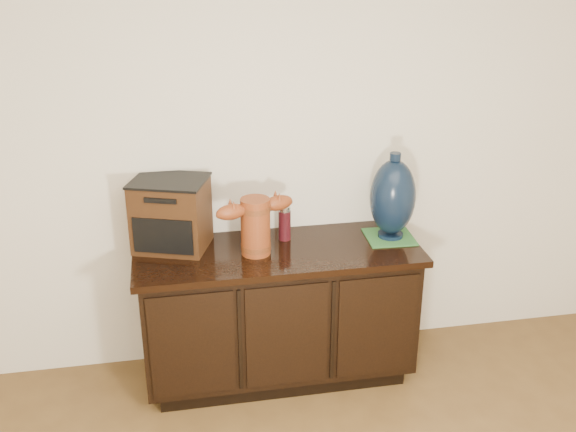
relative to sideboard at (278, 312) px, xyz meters
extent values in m
plane|color=silver|center=(0.00, 0.27, 0.91)|extent=(4.50, 0.00, 4.50)
cube|color=black|center=(0.00, 0.00, -0.35)|extent=(1.29, 0.45, 0.08)
cube|color=black|center=(0.00, 0.00, 0.01)|extent=(1.40, 0.50, 0.64)
cube|color=black|center=(0.00, 0.00, 0.35)|extent=(1.46, 0.56, 0.03)
cube|color=black|center=(-0.47, -0.25, 0.01)|extent=(0.41, 0.01, 0.56)
cube|color=black|center=(0.00, -0.25, 0.01)|extent=(0.41, 0.01, 0.56)
cube|color=black|center=(0.47, -0.25, 0.01)|extent=(0.41, 0.01, 0.56)
cylinder|color=brown|center=(-0.12, -0.02, 0.51)|extent=(0.18, 0.18, 0.29)
cylinder|color=#3E180B|center=(-0.12, -0.02, 0.41)|extent=(0.19, 0.19, 0.03)
cylinder|color=#3E180B|center=(-0.12, -0.02, 0.61)|extent=(0.19, 0.19, 0.03)
ellipsoid|color=brown|center=(-0.24, -0.06, 0.62)|extent=(0.17, 0.12, 0.08)
ellipsoid|color=brown|center=(0.01, 0.02, 0.62)|extent=(0.17, 0.12, 0.08)
cube|color=#361D0D|center=(-0.52, 0.14, 0.54)|extent=(0.43, 0.38, 0.35)
cube|color=black|center=(-0.57, 0.00, 0.49)|extent=(0.29, 0.11, 0.18)
cube|color=black|center=(-0.52, 0.14, 0.73)|extent=(0.44, 0.40, 0.01)
cube|color=#2F6930|center=(0.61, 0.04, 0.37)|extent=(0.26, 0.26, 0.01)
cylinder|color=black|center=(0.61, 0.04, 0.39)|extent=(0.13, 0.13, 0.02)
ellipsoid|color=black|center=(0.61, 0.04, 0.60)|extent=(0.25, 0.25, 0.40)
cylinder|color=black|center=(0.61, 0.04, 0.82)|extent=(0.06, 0.06, 0.04)
cylinder|color=#5A0F19|center=(0.06, 0.12, 0.45)|extent=(0.06, 0.06, 0.16)
cylinder|color=silver|center=(0.06, 0.12, 0.54)|extent=(0.06, 0.06, 0.03)
camera|label=1|loc=(-0.52, -3.05, 1.85)|focal=42.00mm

